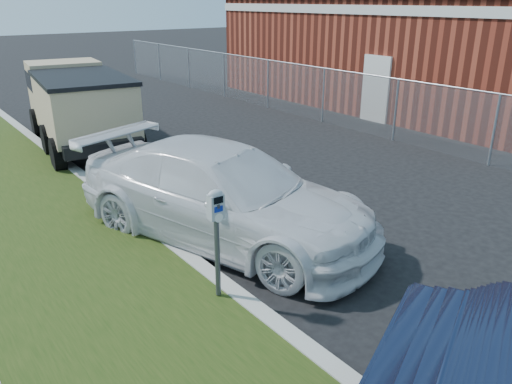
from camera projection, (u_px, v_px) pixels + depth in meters
ground at (356, 245)px, 8.53m from camera, size 120.00×120.00×0.00m
chainlink_fence at (324, 85)px, 16.65m from camera, size 0.06×30.06×30.00m
brick_building at (413, 46)px, 20.46m from camera, size 9.20×14.20×4.17m
parking_meter at (216, 220)px, 6.46m from camera, size 0.22×0.15×1.54m
white_wagon at (220, 193)px, 8.60m from camera, size 3.95×6.03×1.62m
dump_truck at (77, 102)px, 13.98m from camera, size 2.87×5.80×2.18m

